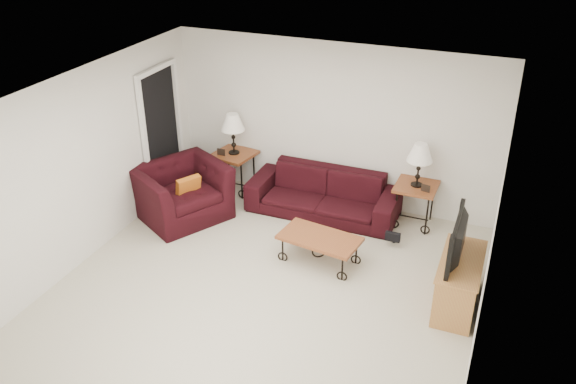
% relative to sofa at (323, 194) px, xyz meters
% --- Properties ---
extents(ground, '(5.00, 5.00, 0.00)m').
position_rel_sofa_xyz_m(ground, '(-0.04, -2.02, -0.33)').
color(ground, '#BCB8A1').
rests_on(ground, ground).
extents(wall_back, '(5.00, 0.02, 2.50)m').
position_rel_sofa_xyz_m(wall_back, '(-0.04, 0.48, 0.92)').
color(wall_back, white).
rests_on(wall_back, ground).
extents(wall_front, '(5.00, 0.02, 2.50)m').
position_rel_sofa_xyz_m(wall_front, '(-0.04, -4.52, 0.92)').
color(wall_front, white).
rests_on(wall_front, ground).
extents(wall_left, '(0.02, 5.00, 2.50)m').
position_rel_sofa_xyz_m(wall_left, '(-2.54, -2.02, 0.92)').
color(wall_left, white).
rests_on(wall_left, ground).
extents(wall_right, '(0.02, 5.00, 2.50)m').
position_rel_sofa_xyz_m(wall_right, '(2.46, -2.02, 0.92)').
color(wall_right, white).
rests_on(wall_right, ground).
extents(ceiling, '(5.00, 5.00, 0.00)m').
position_rel_sofa_xyz_m(ceiling, '(-0.04, -2.02, 2.17)').
color(ceiling, white).
rests_on(ceiling, wall_back).
extents(doorway, '(0.08, 0.94, 2.04)m').
position_rel_sofa_xyz_m(doorway, '(-2.51, -0.37, 0.69)').
color(doorway, black).
rests_on(doorway, ground).
extents(sofa, '(2.25, 0.88, 0.66)m').
position_rel_sofa_xyz_m(sofa, '(0.00, 0.00, 0.00)').
color(sofa, black).
rests_on(sofa, ground).
extents(side_table_left, '(0.70, 0.70, 0.66)m').
position_rel_sofa_xyz_m(side_table_left, '(-1.57, 0.18, 0.00)').
color(side_table_left, brown).
rests_on(side_table_left, ground).
extents(side_table_right, '(0.60, 0.60, 0.64)m').
position_rel_sofa_xyz_m(side_table_right, '(1.34, 0.18, -0.01)').
color(side_table_right, brown).
rests_on(side_table_right, ground).
extents(lamp_left, '(0.43, 0.43, 0.66)m').
position_rel_sofa_xyz_m(lamp_left, '(-1.57, 0.18, 0.66)').
color(lamp_left, black).
rests_on(lamp_left, side_table_left).
extents(lamp_right, '(0.37, 0.37, 0.64)m').
position_rel_sofa_xyz_m(lamp_right, '(1.34, 0.18, 0.63)').
color(lamp_right, black).
rests_on(lamp_right, side_table_right).
extents(photo_frame_left, '(0.13, 0.02, 0.11)m').
position_rel_sofa_xyz_m(photo_frame_left, '(-1.72, 0.03, 0.38)').
color(photo_frame_left, black).
rests_on(photo_frame_left, side_table_left).
extents(photo_frame_right, '(0.13, 0.05, 0.11)m').
position_rel_sofa_xyz_m(photo_frame_right, '(1.49, 0.03, 0.37)').
color(photo_frame_right, black).
rests_on(photo_frame_right, side_table_right).
extents(coffee_table, '(1.11, 0.71, 0.39)m').
position_rel_sofa_xyz_m(coffee_table, '(0.38, -1.25, -0.13)').
color(coffee_table, brown).
rests_on(coffee_table, ground).
extents(armchair, '(1.56, 1.62, 0.81)m').
position_rel_sofa_xyz_m(armchair, '(-1.92, -0.87, 0.08)').
color(armchair, black).
rests_on(armchair, ground).
extents(throw_pillow, '(0.26, 0.37, 0.37)m').
position_rel_sofa_xyz_m(throw_pillow, '(-1.77, -0.92, 0.19)').
color(throw_pillow, '#B45317').
rests_on(throw_pillow, armchair).
extents(tv_stand, '(0.44, 1.06, 0.64)m').
position_rel_sofa_xyz_m(tv_stand, '(2.19, -1.50, -0.01)').
color(tv_stand, '#AF8941').
rests_on(tv_stand, ground).
extents(television, '(0.12, 0.95, 0.55)m').
position_rel_sofa_xyz_m(television, '(2.17, -1.50, 0.58)').
color(television, black).
rests_on(television, tv_stand).
extents(backpack, '(0.39, 0.35, 0.41)m').
position_rel_sofa_xyz_m(backpack, '(1.20, -0.44, -0.12)').
color(backpack, black).
rests_on(backpack, ground).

